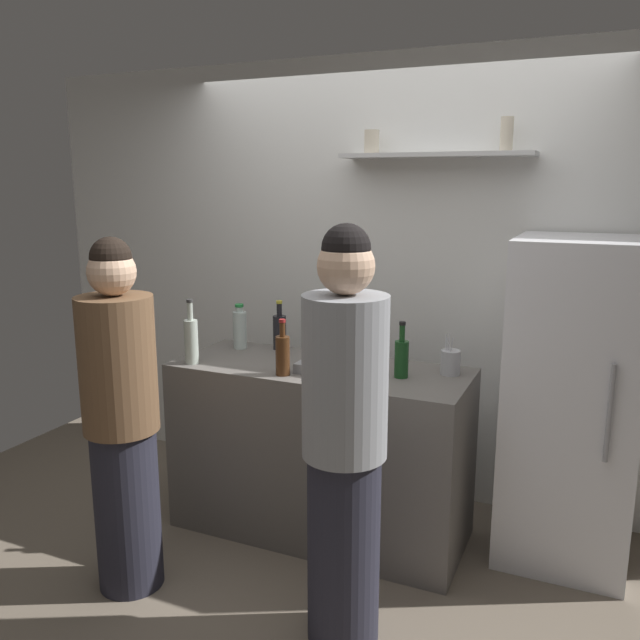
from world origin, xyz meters
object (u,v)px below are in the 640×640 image
object	(u,v)px
wine_bottle_pale_glass	(191,339)
person_brown_jacket	(122,422)
wine_bottle_dark_glass	(280,331)
refrigerator	(572,402)
wine_bottle_amber_glass	(283,354)
person_grey_hoodie	(344,444)
baking_pan	(333,367)
utensil_holder	(450,362)
wine_bottle_green_glass	(402,357)
water_bottle_plastic	(240,329)

from	to	relation	value
wine_bottle_pale_glass	person_brown_jacket	size ratio (longest dim) A/B	0.21
wine_bottle_dark_glass	person_brown_jacket	bearing A→B (deg)	-103.82
refrigerator	wine_bottle_amber_glass	world-z (taller)	refrigerator
wine_bottle_pale_glass	person_grey_hoodie	size ratio (longest dim) A/B	0.20
baking_pan	person_grey_hoodie	bearing A→B (deg)	-63.80
utensil_holder	refrigerator	bearing A→B (deg)	16.97
wine_bottle_pale_glass	wine_bottle_amber_glass	bearing A→B (deg)	0.86
person_grey_hoodie	wine_bottle_green_glass	bearing A→B (deg)	-109.63
refrigerator	water_bottle_plastic	bearing A→B (deg)	-175.22
wine_bottle_green_glass	water_bottle_plastic	xyz separation A→B (m)	(-1.03, 0.17, 0.01)
wine_bottle_amber_glass	wine_bottle_pale_glass	bearing A→B (deg)	-179.14
wine_bottle_pale_glass	wine_bottle_green_glass	bearing A→B (deg)	10.87
wine_bottle_amber_glass	wine_bottle_dark_glass	xyz separation A→B (m)	(-0.25, 0.45, -0.00)
baking_pan	water_bottle_plastic	size ratio (longest dim) A/B	1.30
utensil_holder	water_bottle_plastic	distance (m)	1.24
refrigerator	person_brown_jacket	bearing A→B (deg)	-148.54
person_grey_hoodie	person_brown_jacket	size ratio (longest dim) A/B	1.05
wine_bottle_amber_glass	person_brown_jacket	world-z (taller)	person_brown_jacket
wine_bottle_green_glass	wine_bottle_dark_glass	size ratio (longest dim) A/B	0.99
wine_bottle_pale_glass	wine_bottle_dark_glass	world-z (taller)	wine_bottle_pale_glass
baking_pan	wine_bottle_green_glass	xyz separation A→B (m)	(0.35, 0.04, 0.08)
water_bottle_plastic	utensil_holder	bearing A→B (deg)	-1.11
utensil_holder	person_grey_hoodie	world-z (taller)	person_grey_hoodie
person_brown_jacket	wine_bottle_amber_glass	bearing A→B (deg)	-23.07
wine_bottle_green_glass	wine_bottle_amber_glass	distance (m)	0.59
wine_bottle_green_glass	wine_bottle_amber_glass	xyz separation A→B (m)	(-0.56, -0.20, 0.01)
water_bottle_plastic	person_grey_hoodie	xyz separation A→B (m)	(1.02, -0.91, -0.19)
wine_bottle_amber_glass	person_grey_hoodie	bearing A→B (deg)	-44.29
person_grey_hoodie	person_brown_jacket	xyz separation A→B (m)	(-1.06, -0.07, -0.05)
wine_bottle_pale_glass	person_brown_jacket	bearing A→B (deg)	-87.26
water_bottle_plastic	refrigerator	bearing A→B (deg)	4.78
refrigerator	baking_pan	distance (m)	1.20
refrigerator	wine_bottle_amber_glass	size ratio (longest dim) A/B	5.69
wine_bottle_pale_glass	wine_bottle_amber_glass	xyz separation A→B (m)	(0.54, 0.01, -0.02)
utensil_holder	wine_bottle_dark_glass	xyz separation A→B (m)	(-1.02, 0.10, 0.04)
wine_bottle_amber_glass	water_bottle_plastic	distance (m)	0.60
utensil_holder	baking_pan	bearing A→B (deg)	-161.29
utensil_holder	wine_bottle_amber_glass	bearing A→B (deg)	-155.47
refrigerator	utensil_holder	size ratio (longest dim) A/B	7.36
person_brown_jacket	water_bottle_plastic	bearing A→B (deg)	14.58
wine_bottle_pale_glass	wine_bottle_amber_glass	size ratio (longest dim) A/B	1.22
refrigerator	wine_bottle_green_glass	size ratio (longest dim) A/B	5.77
refrigerator	wine_bottle_dark_glass	distance (m)	1.61
wine_bottle_dark_glass	person_brown_jacket	xyz separation A→B (m)	(-0.26, -1.06, -0.22)
refrigerator	water_bottle_plastic	xyz separation A→B (m)	(-1.81, -0.15, 0.24)
wine_bottle_pale_glass	person_grey_hoodie	distance (m)	1.23
person_brown_jacket	wine_bottle_green_glass	bearing A→B (deg)	-35.77
wine_bottle_dark_glass	water_bottle_plastic	size ratio (longest dim) A/B	1.09
wine_bottle_dark_glass	person_brown_jacket	size ratio (longest dim) A/B	0.17
baking_pan	water_bottle_plastic	world-z (taller)	water_bottle_plastic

